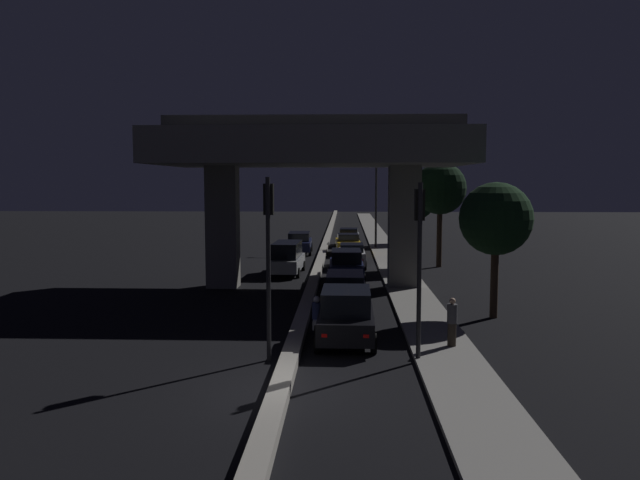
# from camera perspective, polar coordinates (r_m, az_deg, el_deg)

# --- Properties ---
(ground_plane) EXTENTS (200.00, 200.00, 0.00)m
(ground_plane) POSITION_cam_1_polar(r_m,az_deg,el_deg) (16.92, -3.54, -13.61)
(ground_plane) COLOR black
(median_divider) EXTENTS (0.54, 126.00, 0.33)m
(median_divider) POSITION_cam_1_polar(r_m,az_deg,el_deg) (51.22, 0.42, -0.65)
(median_divider) COLOR gray
(median_divider) RESTS_ON ground_plane
(sidewalk_right) EXTENTS (2.13, 126.00, 0.13)m
(sidewalk_right) POSITION_cam_1_polar(r_m,az_deg,el_deg) (44.37, 6.43, -1.73)
(sidewalk_right) COLOR gray
(sidewalk_right) RESTS_ON ground_plane
(elevated_overpass) EXTENTS (15.56, 9.08, 8.90)m
(elevated_overpass) POSITION_cam_1_polar(r_m,az_deg,el_deg) (32.20, -0.66, 7.69)
(elevated_overpass) COLOR slate
(elevated_overpass) RESTS_ON ground_plane
(traffic_light_left_of_median) EXTENTS (0.30, 0.49, 5.64)m
(traffic_light_left_of_median) POSITION_cam_1_polar(r_m,az_deg,el_deg) (19.04, -4.73, 0.29)
(traffic_light_left_of_median) COLOR black
(traffic_light_left_of_median) RESTS_ON ground_plane
(traffic_light_right_of_median) EXTENTS (0.30, 0.49, 5.48)m
(traffic_light_right_of_median) POSITION_cam_1_polar(r_m,az_deg,el_deg) (19.05, 9.07, -0.07)
(traffic_light_right_of_median) COLOR black
(traffic_light_right_of_median) RESTS_ON ground_plane
(street_lamp) EXTENTS (2.74, 0.32, 8.16)m
(street_lamp) POSITION_cam_1_polar(r_m,az_deg,el_deg) (51.26, 4.72, 4.60)
(street_lamp) COLOR #2D2D30
(street_lamp) RESTS_ON ground_plane
(car_black_lead) EXTENTS (2.06, 4.07, 1.85)m
(car_black_lead) POSITION_cam_1_polar(r_m,az_deg,el_deg) (21.46, 2.39, -6.90)
(car_black_lead) COLOR black
(car_black_lead) RESTS_ON ground_plane
(car_grey_second) EXTENTS (1.98, 4.37, 1.58)m
(car_grey_second) POSITION_cam_1_polar(r_m,az_deg,el_deg) (27.03, 2.31, -4.59)
(car_grey_second) COLOR #515459
(car_grey_second) RESTS_ON ground_plane
(car_dark_blue_third) EXTENTS (2.02, 4.40, 1.78)m
(car_dark_blue_third) POSITION_cam_1_polar(r_m,az_deg,el_deg) (34.21, 2.42, -2.34)
(car_dark_blue_third) COLOR #141938
(car_dark_blue_third) RESTS_ON ground_plane
(car_white_fourth) EXTENTS (1.83, 4.28, 1.55)m
(car_white_fourth) POSITION_cam_1_polar(r_m,az_deg,el_deg) (40.19, 2.91, -1.38)
(car_white_fourth) COLOR silver
(car_white_fourth) RESTS_ON ground_plane
(car_taxi_yellow_fifth) EXTENTS (2.09, 4.59, 1.58)m
(car_taxi_yellow_fifth) POSITION_cam_1_polar(r_m,az_deg,el_deg) (47.51, 2.57, -0.35)
(car_taxi_yellow_fifth) COLOR gold
(car_taxi_yellow_fifth) RESTS_ON ground_plane
(car_silver_sixth) EXTENTS (1.96, 4.22, 1.54)m
(car_silver_sixth) POSITION_cam_1_polar(r_m,az_deg,el_deg) (53.70, 2.66, 0.29)
(car_silver_sixth) COLOR gray
(car_silver_sixth) RESTS_ON ground_plane
(car_silver_lead_oncoming) EXTENTS (1.96, 4.75, 1.94)m
(car_silver_lead_oncoming) POSITION_cam_1_polar(r_m,az_deg,el_deg) (37.23, -3.03, -1.60)
(car_silver_lead_oncoming) COLOR gray
(car_silver_lead_oncoming) RESTS_ON ground_plane
(car_dark_blue_second_oncoming) EXTENTS (2.03, 4.76, 1.65)m
(car_dark_blue_second_oncoming) POSITION_cam_1_polar(r_m,az_deg,el_deg) (47.92, -1.90, -0.21)
(car_dark_blue_second_oncoming) COLOR #141938
(car_dark_blue_second_oncoming) RESTS_ON ground_plane
(motorcycle_white_filtering_near) EXTENTS (0.32, 1.76, 1.46)m
(motorcycle_white_filtering_near) POSITION_cam_1_polar(r_m,az_deg,el_deg) (22.30, -0.32, -7.28)
(motorcycle_white_filtering_near) COLOR black
(motorcycle_white_filtering_near) RESTS_ON ground_plane
(pedestrian_on_sidewalk) EXTENTS (0.33, 0.33, 1.59)m
(pedestrian_on_sidewalk) POSITION_cam_1_polar(r_m,az_deg,el_deg) (20.98, 11.98, -7.34)
(pedestrian_on_sidewalk) COLOR #2D261E
(pedestrian_on_sidewalk) RESTS_ON sidewalk_right
(roadside_tree_kerbside_near) EXTENTS (2.93, 2.93, 5.49)m
(roadside_tree_kerbside_near) POSITION_cam_1_polar(r_m,az_deg,el_deg) (25.91, 15.78, 1.83)
(roadside_tree_kerbside_near) COLOR #38281C
(roadside_tree_kerbside_near) RESTS_ON ground_plane
(roadside_tree_kerbside_mid) EXTENTS (3.36, 3.36, 6.77)m
(roadside_tree_kerbside_mid) POSITION_cam_1_polar(r_m,az_deg,el_deg) (40.83, 10.93, 4.61)
(roadside_tree_kerbside_mid) COLOR #2D2116
(roadside_tree_kerbside_mid) RESTS_ON ground_plane
(roadside_tree_kerbside_far) EXTENTS (3.44, 3.44, 5.60)m
(roadside_tree_kerbside_far) POSITION_cam_1_polar(r_m,az_deg,el_deg) (55.56, 8.71, 3.59)
(roadside_tree_kerbside_far) COLOR #38281C
(roadside_tree_kerbside_far) RESTS_ON ground_plane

